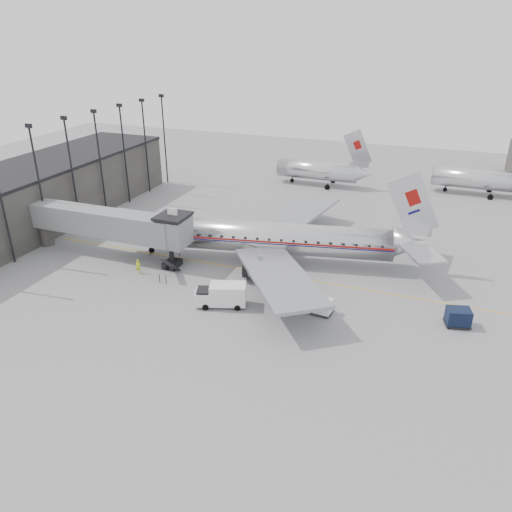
{
  "coord_description": "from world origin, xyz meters",
  "views": [
    {
      "loc": [
        18.58,
        -41.94,
        25.56
      ],
      "look_at": [
        1.27,
        3.38,
        3.2
      ],
      "focal_mm": 35.0,
      "sensor_mm": 36.0,
      "label": 1
    }
  ],
  "objects_px": {
    "airliner": "(269,238)",
    "baggage_cart_white": "(322,306)",
    "service_van": "(221,295)",
    "baggage_cart_navy": "(458,317)",
    "ramp_worker": "(138,267)"
  },
  "relations": [
    {
      "from": "airliner",
      "to": "baggage_cart_white",
      "type": "xyz_separation_m",
      "value": [
        8.84,
        -9.58,
        -2.15
      ]
    },
    {
      "from": "baggage_cart_navy",
      "to": "service_van",
      "type": "bearing_deg",
      "value": 177.13
    },
    {
      "from": "airliner",
      "to": "baggage_cart_navy",
      "type": "height_order",
      "value": "airliner"
    },
    {
      "from": "ramp_worker",
      "to": "airliner",
      "type": "bearing_deg",
      "value": 10.72
    },
    {
      "from": "service_van",
      "to": "airliner",
      "type": "bearing_deg",
      "value": 66.4
    },
    {
      "from": "baggage_cart_navy",
      "to": "baggage_cart_white",
      "type": "distance_m",
      "value": 12.66
    },
    {
      "from": "service_van",
      "to": "ramp_worker",
      "type": "height_order",
      "value": "service_van"
    },
    {
      "from": "airliner",
      "to": "service_van",
      "type": "bearing_deg",
      "value": -105.97
    },
    {
      "from": "airliner",
      "to": "baggage_cart_navy",
      "type": "xyz_separation_m",
      "value": [
        21.27,
        -7.15,
        -2.05
      ]
    },
    {
      "from": "baggage_cart_navy",
      "to": "baggage_cart_white",
      "type": "xyz_separation_m",
      "value": [
        -12.43,
        -2.43,
        -0.1
      ]
    },
    {
      "from": "baggage_cart_navy",
      "to": "baggage_cart_white",
      "type": "bearing_deg",
      "value": 176.7
    },
    {
      "from": "baggage_cart_navy",
      "to": "ramp_worker",
      "type": "bearing_deg",
      "value": 167.77
    },
    {
      "from": "service_van",
      "to": "baggage_cart_navy",
      "type": "bearing_deg",
      "value": -7.62
    },
    {
      "from": "airliner",
      "to": "baggage_cart_white",
      "type": "height_order",
      "value": "airliner"
    },
    {
      "from": "airliner",
      "to": "service_van",
      "type": "distance_m",
      "value": 11.83
    }
  ]
}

